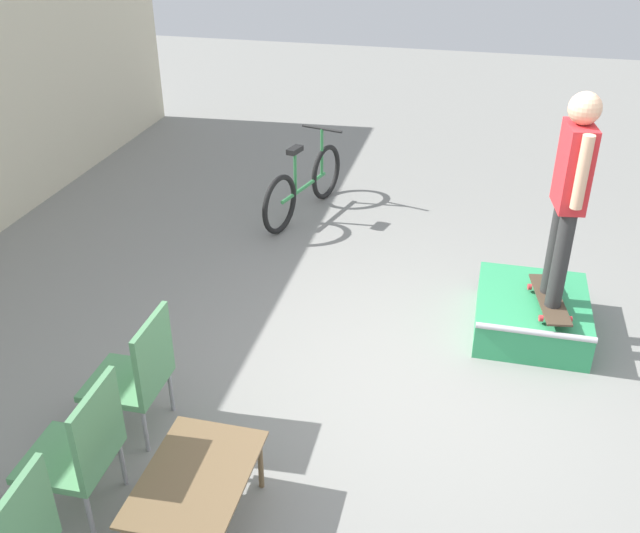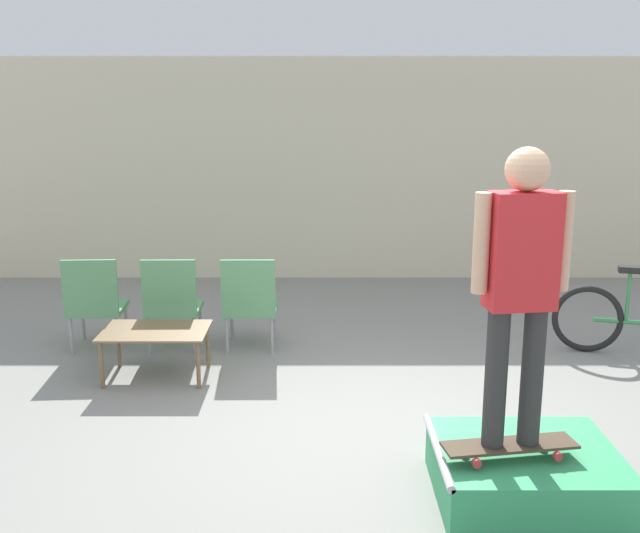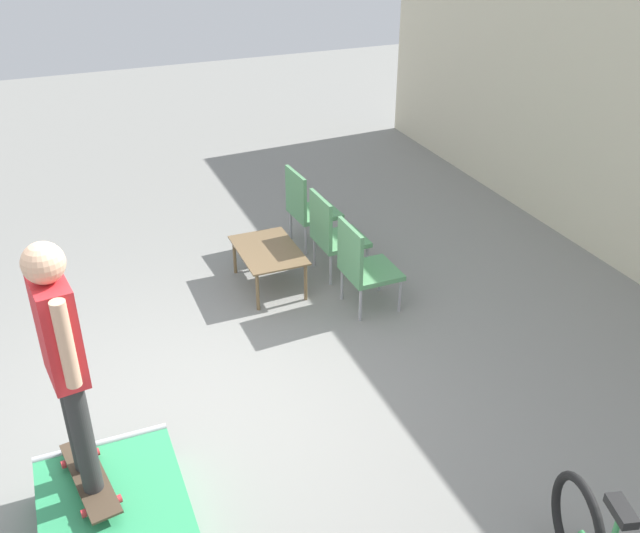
{
  "view_description": "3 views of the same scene",
  "coord_description": "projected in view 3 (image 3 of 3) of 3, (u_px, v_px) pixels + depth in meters",
  "views": [
    {
      "loc": [
        -4.53,
        -0.18,
        3.57
      ],
      "look_at": [
        -0.11,
        0.88,
        1.02
      ],
      "focal_mm": 40.0,
      "sensor_mm": 36.0,
      "label": 1
    },
    {
      "loc": [
        -0.28,
        -4.75,
        2.4
      ],
      "look_at": [
        -0.27,
        1.0,
        1.08
      ],
      "focal_mm": 40.0,
      "sensor_mm": 36.0,
      "label": 2
    },
    {
      "loc": [
        4.61,
        -0.75,
        3.95
      ],
      "look_at": [
        -0.13,
        1.18,
        1.08
      ],
      "focal_mm": 40.0,
      "sensor_mm": 36.0,
      "label": 3
    }
  ],
  "objects": [
    {
      "name": "skateboard_on_ramp",
      "position": [
        90.0,
        478.0,
        4.73
      ],
      "size": [
        0.83,
        0.35,
        0.07
      ],
      "rotation": [
        0.0,
        0.0,
        0.16
      ],
      "color": "#473828",
      "rests_on": "skate_ramp_box"
    },
    {
      "name": "ground_plane",
      "position": [
        194.0,
        414.0,
        5.9
      ],
      "size": [
        24.0,
        24.0,
        0.0
      ],
      "primitive_type": "plane",
      "color": "gray"
    },
    {
      "name": "person_skater",
      "position": [
        62.0,
        350.0,
        4.22
      ],
      "size": [
        0.57,
        0.25,
        1.74
      ],
      "rotation": [
        0.0,
        0.0,
        0.14
      ],
      "color": "#2D2D2D",
      "rests_on": "skateboard_on_ramp"
    },
    {
      "name": "coffee_table",
      "position": [
        268.0,
        253.0,
        7.52
      ],
      "size": [
        0.93,
        0.62,
        0.44
      ],
      "color": "brown",
      "rests_on": "ground_plane"
    },
    {
      "name": "patio_chair_left",
      "position": [
        307.0,
        206.0,
        8.32
      ],
      "size": [
        0.55,
        0.55,
        0.95
      ],
      "rotation": [
        0.0,
        0.0,
        3.2
      ],
      "color": "#99999E",
      "rests_on": "ground_plane"
    },
    {
      "name": "patio_chair_right",
      "position": [
        362.0,
        264.0,
        7.09
      ],
      "size": [
        0.53,
        0.53,
        0.95
      ],
      "rotation": [
        0.0,
        0.0,
        3.15
      ],
      "color": "#99999E",
      "rests_on": "ground_plane"
    },
    {
      "name": "skate_ramp_box",
      "position": [
        115.0,
        514.0,
        4.78
      ],
      "size": [
        1.12,
        0.94,
        0.35
      ],
      "color": "#339E60",
      "rests_on": "ground_plane"
    },
    {
      "name": "patio_chair_center",
      "position": [
        333.0,
        233.0,
        7.71
      ],
      "size": [
        0.53,
        0.53,
        0.95
      ],
      "rotation": [
        0.0,
        0.0,
        3.17
      ],
      "color": "#99999E",
      "rests_on": "ground_plane"
    }
  ]
}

